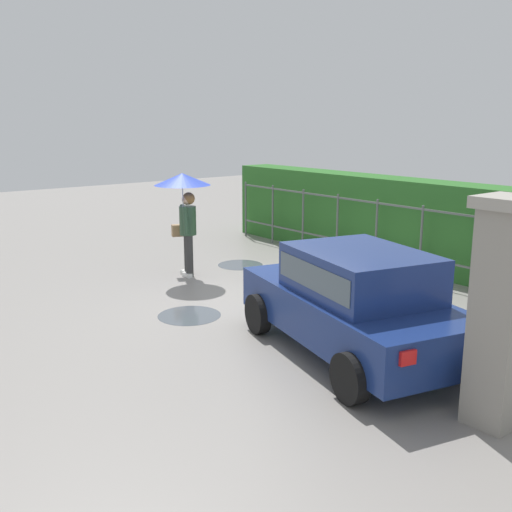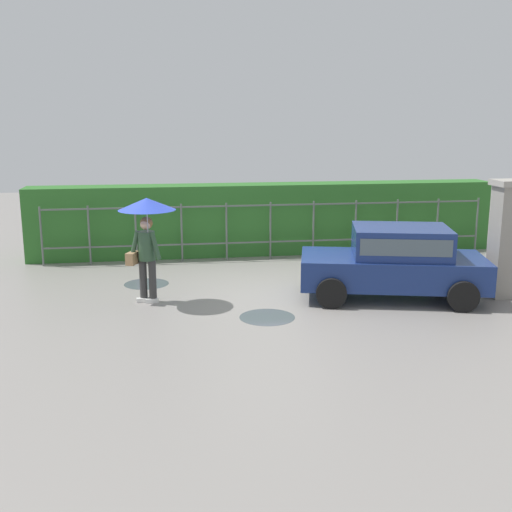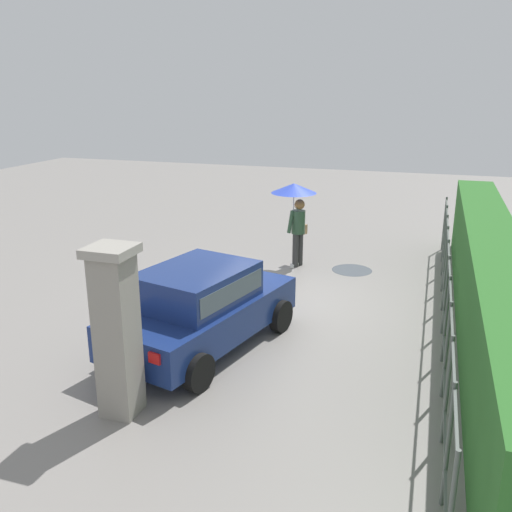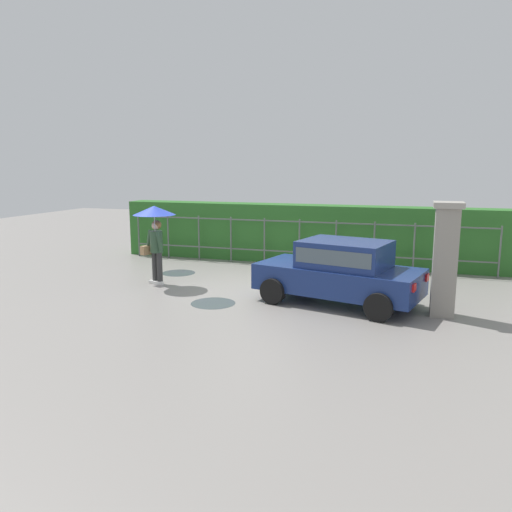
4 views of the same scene
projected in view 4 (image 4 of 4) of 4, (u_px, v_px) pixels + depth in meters
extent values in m
plane|color=gray|center=(248.00, 289.00, 12.87)|extent=(40.00, 40.00, 0.00)
cube|color=navy|center=(338.00, 279.00, 11.46)|extent=(3.99, 2.48, 0.60)
cube|color=navy|center=(345.00, 254.00, 11.27)|extent=(2.19, 1.85, 0.60)
cube|color=#4C5B66|center=(345.00, 253.00, 11.27)|extent=(2.05, 1.84, 0.33)
cylinder|color=black|center=(273.00, 291.00, 11.45)|extent=(0.63, 0.32, 0.60)
cylinder|color=black|center=(305.00, 278.00, 12.86)|extent=(0.63, 0.32, 0.60)
cylinder|color=black|center=(379.00, 307.00, 10.15)|extent=(0.63, 0.32, 0.60)
cylinder|color=black|center=(402.00, 290.00, 11.56)|extent=(0.63, 0.32, 0.60)
cube|color=red|center=(414.00, 288.00, 10.00)|extent=(0.11, 0.21, 0.16)
cube|color=red|center=(427.00, 277.00, 10.92)|extent=(0.11, 0.21, 0.16)
cylinder|color=#333333|center=(160.00, 268.00, 13.36)|extent=(0.15, 0.15, 0.86)
cylinder|color=#333333|center=(155.00, 267.00, 13.48)|extent=(0.15, 0.15, 0.86)
cube|color=white|center=(158.00, 283.00, 13.38)|extent=(0.26, 0.10, 0.08)
cube|color=white|center=(154.00, 282.00, 13.51)|extent=(0.26, 0.10, 0.08)
cylinder|color=#2D4C33|center=(156.00, 242.00, 13.29)|extent=(0.34, 0.34, 0.58)
sphere|color=#DBAD89|center=(156.00, 226.00, 13.21)|extent=(0.22, 0.22, 0.22)
sphere|color=olive|center=(157.00, 225.00, 13.23)|extent=(0.25, 0.25, 0.25)
cylinder|color=#2D4C33|center=(159.00, 242.00, 13.09)|extent=(0.24, 0.17, 0.56)
cylinder|color=#2D4C33|center=(149.00, 240.00, 13.36)|extent=(0.24, 0.17, 0.56)
cylinder|color=#B2B2B7|center=(155.00, 229.00, 13.10)|extent=(0.02, 0.02, 0.77)
cone|color=blue|center=(154.00, 210.00, 13.01)|extent=(1.12, 1.12, 0.24)
cube|color=tan|center=(147.00, 250.00, 13.41)|extent=(0.27, 0.38, 0.24)
cube|color=gray|center=(445.00, 263.00, 10.41)|extent=(0.48, 0.48, 2.30)
cube|color=#9E998E|center=(449.00, 205.00, 10.19)|extent=(0.60, 0.60, 0.12)
cylinder|color=#59605B|center=(139.00, 235.00, 17.45)|extent=(0.05, 0.05, 1.50)
cylinder|color=#59605B|center=(168.00, 237.00, 17.10)|extent=(0.05, 0.05, 1.50)
cylinder|color=#59605B|center=(199.00, 238.00, 16.75)|extent=(0.05, 0.05, 1.50)
cylinder|color=#59605B|center=(231.00, 240.00, 16.40)|extent=(0.05, 0.05, 1.50)
cylinder|color=#59605B|center=(264.00, 241.00, 16.05)|extent=(0.05, 0.05, 1.50)
cylinder|color=#59605B|center=(299.00, 243.00, 15.70)|extent=(0.05, 0.05, 1.50)
cylinder|color=#59605B|center=(336.00, 245.00, 15.35)|extent=(0.05, 0.05, 1.50)
cylinder|color=#59605B|center=(374.00, 246.00, 15.01)|extent=(0.05, 0.05, 1.50)
cylinder|color=#59605B|center=(414.00, 248.00, 14.66)|extent=(0.05, 0.05, 1.50)
cylinder|color=#59605B|center=(456.00, 250.00, 14.31)|extent=(0.05, 0.05, 1.50)
cylinder|color=#59605B|center=(500.00, 252.00, 13.96)|extent=(0.05, 0.05, 1.50)
cube|color=#59605B|center=(300.00, 222.00, 15.58)|extent=(11.55, 0.03, 0.04)
cube|color=#59605B|center=(299.00, 252.00, 15.76)|extent=(11.55, 0.03, 0.04)
cube|color=#2D6B28|center=(304.00, 234.00, 16.33)|extent=(12.55, 0.90, 1.90)
cylinder|color=#4C545B|center=(213.00, 303.00, 11.55)|extent=(1.04, 1.04, 0.00)
cylinder|color=#4C545B|center=(178.00, 273.00, 14.81)|extent=(0.99, 0.99, 0.00)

